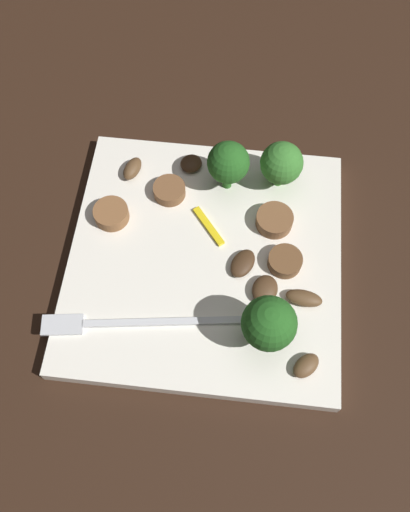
{
  "coord_description": "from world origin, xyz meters",
  "views": [
    {
      "loc": [
        -0.02,
        0.21,
        0.44
      ],
      "look_at": [
        0.0,
        0.0,
        0.01
      ],
      "focal_mm": 37.13,
      "sensor_mm": 36.0,
      "label": 1
    }
  ],
  "objects_px": {
    "sausage_slice_2": "(285,258)",
    "mushroom_2": "(306,366)",
    "sausage_slice_0": "(169,190)",
    "mushroom_1": "(243,263)",
    "broccoli_floret_1": "(282,163)",
    "broccoli_floret_0": "(228,163)",
    "sausage_slice_1": "(274,220)",
    "fork": "(131,323)",
    "mushroom_0": "(132,169)",
    "mushroom_5": "(304,298)",
    "mushroom_3": "(191,164)",
    "mushroom_4": "(265,289)",
    "plate": "(205,260)",
    "sausage_slice_3": "(111,214)",
    "broccoli_floret_2": "(269,324)",
    "pepper_strip_0": "(204,226)"
  },
  "relations": [
    {
      "from": "mushroom_3",
      "to": "mushroom_4",
      "type": "relative_size",
      "value": 0.79
    },
    {
      "from": "broccoli_floret_1",
      "to": "mushroom_1",
      "type": "relative_size",
      "value": 1.71
    },
    {
      "from": "broccoli_floret_0",
      "to": "broccoli_floret_1",
      "type": "xyz_separation_m",
      "value": [
        -0.05,
        -0.01,
        -0.01
      ]
    },
    {
      "from": "fork",
      "to": "mushroom_4",
      "type": "relative_size",
      "value": 6.62
    },
    {
      "from": "broccoli_floret_2",
      "to": "mushroom_5",
      "type": "xyz_separation_m",
      "value": [
        -0.03,
        -0.04,
        -0.03
      ]
    },
    {
      "from": "mushroom_5",
      "to": "pepper_strip_0",
      "type": "xyz_separation_m",
      "value": [
        0.09,
        -0.06,
        -0.0
      ]
    },
    {
      "from": "sausage_slice_2",
      "to": "broccoli_floret_0",
      "type": "bearing_deg",
      "value": -51.8
    },
    {
      "from": "mushroom_0",
      "to": "mushroom_5",
      "type": "relative_size",
      "value": 0.83
    },
    {
      "from": "plate",
      "to": "mushroom_2",
      "type": "bearing_deg",
      "value": 135.31
    },
    {
      "from": "fork",
      "to": "mushroom_2",
      "type": "relative_size",
      "value": 7.21
    },
    {
      "from": "mushroom_2",
      "to": "mushroom_5",
      "type": "xyz_separation_m",
      "value": [
        0.0,
        -0.06,
        0.0
      ]
    },
    {
      "from": "sausage_slice_2",
      "to": "mushroom_5",
      "type": "xyz_separation_m",
      "value": [
        -0.02,
        0.04,
        -0.0
      ]
    },
    {
      "from": "sausage_slice_0",
      "to": "sausage_slice_2",
      "type": "height_order",
      "value": "same"
    },
    {
      "from": "mushroom_1",
      "to": "mushroom_3",
      "type": "xyz_separation_m",
      "value": [
        0.06,
        -0.1,
        0.0
      ]
    },
    {
      "from": "fork",
      "to": "mushroom_3",
      "type": "xyz_separation_m",
      "value": [
        -0.03,
        -0.17,
        0.0
      ]
    },
    {
      "from": "sausage_slice_1",
      "to": "mushroom_5",
      "type": "relative_size",
      "value": 1.07
    },
    {
      "from": "sausage_slice_0",
      "to": "mushroom_1",
      "type": "bearing_deg",
      "value": 137.95
    },
    {
      "from": "sausage_slice_2",
      "to": "mushroom_4",
      "type": "bearing_deg",
      "value": 63.6
    },
    {
      "from": "sausage_slice_1",
      "to": "mushroom_1",
      "type": "relative_size",
      "value": 1.15
    },
    {
      "from": "broccoli_floret_2",
      "to": "mushroom_1",
      "type": "height_order",
      "value": "broccoli_floret_2"
    },
    {
      "from": "sausage_slice_2",
      "to": "mushroom_2",
      "type": "distance_m",
      "value": 0.1
    },
    {
      "from": "fork",
      "to": "mushroom_3",
      "type": "height_order",
      "value": "mushroom_3"
    },
    {
      "from": "broccoli_floret_0",
      "to": "mushroom_1",
      "type": "relative_size",
      "value": 1.89
    },
    {
      "from": "fork",
      "to": "sausage_slice_0",
      "type": "xyz_separation_m",
      "value": [
        -0.01,
        -0.13,
        0.0
      ]
    },
    {
      "from": "mushroom_5",
      "to": "mushroom_2",
      "type": "bearing_deg",
      "value": 93.33
    },
    {
      "from": "broccoli_floret_1",
      "to": "sausage_slice_2",
      "type": "xyz_separation_m",
      "value": [
        -0.01,
        0.08,
        -0.02
      ]
    },
    {
      "from": "plate",
      "to": "mushroom_1",
      "type": "relative_size",
      "value": 8.25
    },
    {
      "from": "sausage_slice_3",
      "to": "pepper_strip_0",
      "type": "xyz_separation_m",
      "value": [
        -0.09,
        0.0,
        -0.0
      ]
    },
    {
      "from": "plate",
      "to": "sausage_slice_0",
      "type": "bearing_deg",
      "value": -56.65
    },
    {
      "from": "broccoli_floret_2",
      "to": "mushroom_2",
      "type": "distance_m",
      "value": 0.05
    },
    {
      "from": "sausage_slice_3",
      "to": "mushroom_5",
      "type": "height_order",
      "value": "sausage_slice_3"
    },
    {
      "from": "sausage_slice_0",
      "to": "sausage_slice_3",
      "type": "bearing_deg",
      "value": 32.54
    },
    {
      "from": "broccoli_floret_2",
      "to": "mushroom_0",
      "type": "bearing_deg",
      "value": -48.16
    },
    {
      "from": "sausage_slice_0",
      "to": "mushroom_4",
      "type": "height_order",
      "value": "same"
    },
    {
      "from": "sausage_slice_1",
      "to": "broccoli_floret_1",
      "type": "bearing_deg",
      "value": -91.53
    },
    {
      "from": "sausage_slice_3",
      "to": "pepper_strip_0",
      "type": "relative_size",
      "value": 0.72
    },
    {
      "from": "mushroom_2",
      "to": "mushroom_0",
      "type": "bearing_deg",
      "value": -45.29
    },
    {
      "from": "mushroom_5",
      "to": "plate",
      "type": "bearing_deg",
      "value": -20.35
    },
    {
      "from": "sausage_slice_0",
      "to": "mushroom_3",
      "type": "height_order",
      "value": "sausage_slice_0"
    },
    {
      "from": "fork",
      "to": "mushroom_1",
      "type": "xyz_separation_m",
      "value": [
        -0.09,
        -0.06,
        0.0
      ]
    },
    {
      "from": "broccoli_floret_1",
      "to": "sausage_slice_3",
      "type": "relative_size",
      "value": 1.57
    },
    {
      "from": "broccoli_floret_1",
      "to": "pepper_strip_0",
      "type": "distance_m",
      "value": 0.09
    },
    {
      "from": "broccoli_floret_1",
      "to": "sausage_slice_1",
      "type": "distance_m",
      "value": 0.05
    },
    {
      "from": "mushroom_4",
      "to": "mushroom_3",
      "type": "bearing_deg",
      "value": -57.46
    },
    {
      "from": "plate",
      "to": "pepper_strip_0",
      "type": "height_order",
      "value": "pepper_strip_0"
    },
    {
      "from": "sausage_slice_1",
      "to": "mushroom_5",
      "type": "height_order",
      "value": "sausage_slice_1"
    },
    {
      "from": "mushroom_1",
      "to": "mushroom_5",
      "type": "height_order",
      "value": "mushroom_5"
    },
    {
      "from": "broccoli_floret_2",
      "to": "sausage_slice_3",
      "type": "xyz_separation_m",
      "value": [
        0.15,
        -0.1,
        -0.03
      ]
    },
    {
      "from": "broccoli_floret_1",
      "to": "sausage_slice_3",
      "type": "xyz_separation_m",
      "value": [
        0.15,
        0.06,
        -0.02
      ]
    },
    {
      "from": "mushroom_5",
      "to": "sausage_slice_1",
      "type": "bearing_deg",
      "value": -68.18
    }
  ]
}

